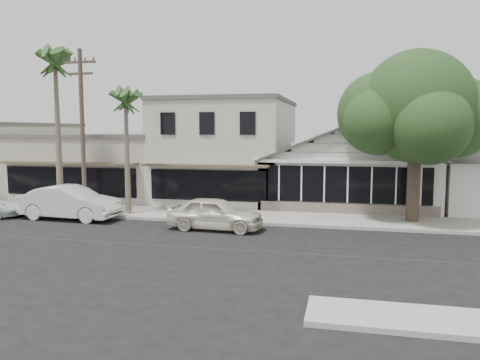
% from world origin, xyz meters
% --- Properties ---
extents(ground, '(140.00, 140.00, 0.00)m').
position_xyz_m(ground, '(0.00, 0.00, 0.00)').
color(ground, black).
rests_on(ground, ground).
extents(sidewalk_north, '(90.00, 3.50, 0.15)m').
position_xyz_m(sidewalk_north, '(-8.00, 6.75, 0.07)').
color(sidewalk_north, '#9E9991').
rests_on(sidewalk_north, ground).
extents(corner_shop, '(10.40, 8.60, 5.10)m').
position_xyz_m(corner_shop, '(5.00, 12.47, 2.62)').
color(corner_shop, silver).
rests_on(corner_shop, ground).
extents(row_building_near, '(8.00, 10.00, 6.50)m').
position_xyz_m(row_building_near, '(-3.00, 13.50, 3.25)').
color(row_building_near, beige).
rests_on(row_building_near, ground).
extents(row_building_midnear, '(10.00, 10.00, 4.20)m').
position_xyz_m(row_building_midnear, '(-12.00, 13.50, 2.10)').
color(row_building_midnear, '#B2AF9F').
rests_on(row_building_midnear, ground).
extents(utility_pole, '(1.80, 0.24, 9.00)m').
position_xyz_m(utility_pole, '(-9.00, 5.20, 4.79)').
color(utility_pole, brown).
rests_on(utility_pole, ground).
extents(car_0, '(4.65, 2.05, 1.56)m').
position_xyz_m(car_0, '(-1.11, 3.50, 0.78)').
color(car_0, beige).
rests_on(car_0, ground).
extents(car_1, '(5.50, 2.17, 1.78)m').
position_xyz_m(car_1, '(-9.31, 4.28, 0.89)').
color(car_1, silver).
rests_on(car_1, ground).
extents(shade_tree, '(7.80, 7.05, 8.65)m').
position_xyz_m(shade_tree, '(8.14, 7.32, 5.70)').
color(shade_tree, '#4E3B2F').
rests_on(shade_tree, ground).
extents(palm_east, '(2.88, 2.88, 7.34)m').
position_xyz_m(palm_east, '(-6.78, 5.91, 6.29)').
color(palm_east, '#726651').
rests_on(palm_east, ground).
extents(palm_mid, '(2.83, 2.83, 9.76)m').
position_xyz_m(palm_mid, '(-11.17, 6.20, 8.42)').
color(palm_mid, '#726651').
rests_on(palm_mid, ground).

